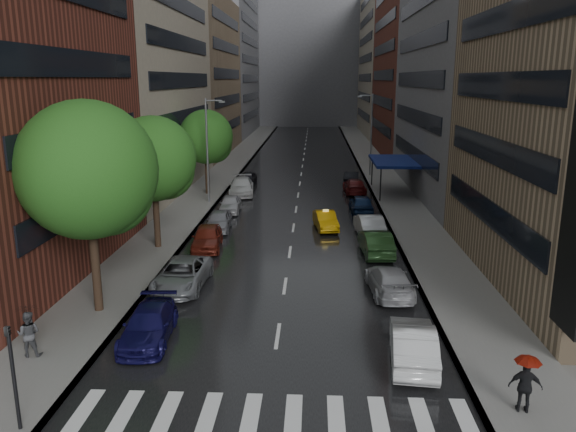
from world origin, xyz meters
name	(u,v)px	position (x,y,z in m)	size (l,w,h in m)	color
ground	(271,385)	(0.00, 0.00, 0.00)	(220.00, 220.00, 0.00)	gray
road	(302,169)	(0.00, 50.00, 0.01)	(14.00, 140.00, 0.01)	black
sidewalk_left	(229,168)	(-9.00, 50.00, 0.07)	(4.00, 140.00, 0.15)	gray
sidewalk_right	(376,169)	(9.00, 50.00, 0.07)	(4.00, 140.00, 0.15)	gray
crosswalk	(272,418)	(0.20, -2.00, 0.01)	(13.15, 2.80, 0.01)	silver
buildings_left	(191,38)	(-15.00, 58.79, 15.99)	(8.00, 108.00, 38.00)	maroon
buildings_right	(422,44)	(15.00, 56.70, 15.03)	(8.05, 109.10, 36.00)	#937A5B
building_far	(309,55)	(0.00, 118.00, 16.00)	(40.00, 14.00, 32.00)	slate
tree_near	(87,170)	(-8.60, 6.09, 6.81)	(6.24, 6.24, 9.94)	#382619
tree_mid	(153,159)	(-8.60, 16.36, 5.87)	(5.38, 5.38, 8.58)	#382619
tree_far	(206,137)	(-8.60, 33.76, 5.49)	(5.03, 5.03, 8.02)	#382619
taxi	(326,220)	(2.37, 21.77, 0.66)	(1.40, 4.01, 1.32)	#DA9A0B
parked_cars_left	(218,221)	(-5.40, 20.78, 0.74)	(2.79, 40.21, 1.60)	#100D40
parked_cars_right	(369,224)	(5.40, 20.40, 0.75)	(2.35, 42.32, 1.58)	silver
ped_black_umbrella	(28,327)	(-9.60, 1.52, 1.38)	(0.97, 0.98, 2.09)	#45464A
ped_red_umbrella	(526,379)	(8.43, -1.46, 1.33)	(1.12, 0.82, 2.01)	black
traffic_light	(13,368)	(-7.60, -3.15, 2.23)	(0.18, 0.15, 3.45)	black
street_lamp_left	(208,148)	(-7.72, 30.00, 4.89)	(1.74, 0.22, 9.00)	gray
street_lamp_right	(371,133)	(7.72, 45.00, 4.89)	(1.74, 0.22, 9.00)	gray
awning	(393,161)	(8.98, 35.00, 3.13)	(4.00, 8.00, 3.12)	navy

